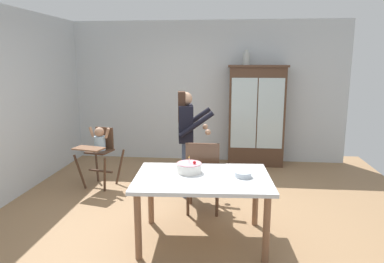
# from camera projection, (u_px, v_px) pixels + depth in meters

# --- Properties ---
(ground_plane) EXTENTS (6.24, 6.24, 0.00)m
(ground_plane) POSITION_uv_depth(u_px,v_px,m) (193.00, 214.00, 4.62)
(ground_plane) COLOR #93704C
(wall_back) EXTENTS (5.32, 0.06, 2.70)m
(wall_back) POSITION_uv_depth(u_px,v_px,m) (207.00, 92.00, 6.91)
(wall_back) COLOR silver
(wall_back) RESTS_ON ground_plane
(china_cabinet) EXTENTS (1.08, 0.48, 1.87)m
(china_cabinet) POSITION_uv_depth(u_px,v_px,m) (256.00, 115.00, 6.64)
(china_cabinet) COLOR #4C3323
(china_cabinet) RESTS_ON ground_plane
(ceramic_vase) EXTENTS (0.13, 0.13, 0.27)m
(ceramic_vase) POSITION_uv_depth(u_px,v_px,m) (246.00, 58.00, 6.46)
(ceramic_vase) COLOR #B2B7B2
(ceramic_vase) RESTS_ON china_cabinet
(high_chair_with_toddler) EXTENTS (0.69, 0.78, 0.95)m
(high_chair_with_toddler) POSITION_uv_depth(u_px,v_px,m) (99.00, 146.00, 5.50)
(high_chair_with_toddler) COLOR #4C3323
(high_chair_with_toddler) RESTS_ON ground_plane
(adult_person) EXTENTS (0.56, 0.54, 1.53)m
(adult_person) POSITION_uv_depth(u_px,v_px,m) (186.00, 131.00, 5.07)
(adult_person) COLOR #3D4C6B
(adult_person) RESTS_ON ground_plane
(dining_table) EXTENTS (1.50, 1.07, 0.74)m
(dining_table) POSITION_uv_depth(u_px,v_px,m) (202.00, 185.00, 3.82)
(dining_table) COLOR silver
(dining_table) RESTS_ON ground_plane
(birthday_cake) EXTENTS (0.28, 0.28, 0.19)m
(birthday_cake) POSITION_uv_depth(u_px,v_px,m) (189.00, 168.00, 3.93)
(birthday_cake) COLOR white
(birthday_cake) RESTS_ON dining_table
(serving_bowl) EXTENTS (0.18, 0.18, 0.05)m
(serving_bowl) POSITION_uv_depth(u_px,v_px,m) (243.00, 175.00, 3.78)
(serving_bowl) COLOR #B2BCC6
(serving_bowl) RESTS_ON dining_table
(dining_chair_far_side) EXTENTS (0.45, 0.45, 0.96)m
(dining_chair_far_side) POSITION_uv_depth(u_px,v_px,m) (203.00, 172.00, 4.53)
(dining_chair_far_side) COLOR #4C3323
(dining_chair_far_side) RESTS_ON ground_plane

